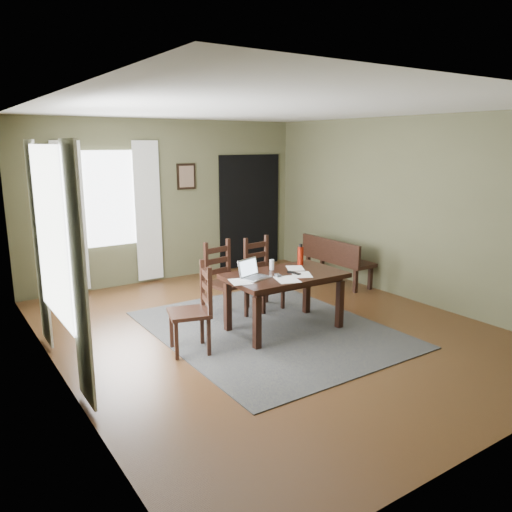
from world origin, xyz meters
TOP-DOWN VIEW (x-y plane):
  - ground at (0.00, 0.00)m, footprint 5.00×6.00m
  - room_shell at (0.00, 0.00)m, footprint 5.02×6.02m
  - rug at (0.00, 0.00)m, footprint 2.60×3.20m
  - dining_table at (0.16, -0.10)m, footprint 1.46×0.89m
  - chair_end at (-1.09, -0.08)m, footprint 0.54×0.54m
  - chair_back_left at (-0.22, 0.74)m, footprint 0.51×0.51m
  - chair_back_right at (0.42, 0.76)m, footprint 0.48×0.48m
  - bench at (2.15, 1.13)m, footprint 0.44×1.36m
  - laptop at (-0.28, -0.04)m, footprint 0.39×0.34m
  - computer_mouse at (0.00, -0.17)m, footprint 0.06×0.10m
  - tv_remote at (0.25, -0.17)m, footprint 0.08×0.19m
  - drinking_glass at (0.14, 0.14)m, footprint 0.06×0.06m
  - water_bottle at (0.62, 0.16)m, footprint 0.09×0.09m
  - paper_a at (-0.50, -0.11)m, footprint 0.29×0.34m
  - paper_b at (0.30, -0.26)m, footprint 0.35×0.37m
  - paper_d at (0.43, 0.04)m, footprint 0.31×0.34m
  - paper_e at (0.01, -0.34)m, footprint 0.34×0.39m
  - window_left at (-2.47, 0.20)m, footprint 0.01×1.30m
  - window_back at (-1.00, 2.97)m, footprint 1.00×0.01m
  - curtain_left_near at (-2.44, -0.62)m, footprint 0.03×0.48m
  - curtain_left_far at (-2.44, 1.02)m, footprint 0.03×0.48m
  - curtain_back_left at (-1.62, 2.94)m, footprint 0.44×0.03m
  - curtain_back_right at (-0.38, 2.94)m, footprint 0.44×0.03m
  - framed_picture at (0.35, 2.97)m, footprint 0.34×0.03m
  - doorway_back at (1.65, 2.97)m, footprint 1.30×0.03m

SIDE VIEW (x-z plane):
  - ground at x=0.00m, z-range -0.01..0.00m
  - rug at x=0.00m, z-range 0.00..0.01m
  - bench at x=2.15m, z-range 0.07..0.84m
  - chair_back_right at x=0.42m, z-range -0.01..1.00m
  - chair_end at x=-1.09m, z-range -0.01..1.00m
  - chair_back_left at x=-0.22m, z-range -0.01..1.01m
  - dining_table at x=0.16m, z-range 0.28..1.00m
  - paper_d at x=0.43m, z-range 0.73..0.74m
  - paper_a at x=-0.50m, z-range 0.73..0.74m
  - paper_b at x=0.30m, z-range 0.73..0.74m
  - paper_e at x=0.01m, z-range 0.73..0.74m
  - tv_remote at x=0.25m, z-range 0.73..0.75m
  - computer_mouse at x=0.00m, z-range 0.73..0.76m
  - laptop at x=-0.28m, z-range 0.68..0.90m
  - drinking_glass at x=0.14m, z-range 0.73..0.87m
  - water_bottle at x=0.62m, z-range 0.72..1.00m
  - doorway_back at x=1.65m, z-range 0.00..2.10m
  - curtain_left_near at x=-2.44m, z-range 0.05..2.35m
  - curtain_left_far at x=-2.44m, z-range 0.05..2.35m
  - curtain_back_left at x=-1.62m, z-range 0.05..2.35m
  - curtain_back_right at x=-0.38m, z-range 0.05..2.35m
  - window_left at x=-2.47m, z-range 0.60..2.30m
  - window_back at x=-1.00m, z-range 0.70..2.20m
  - framed_picture at x=0.35m, z-range 1.53..1.97m
  - room_shell at x=0.00m, z-range 0.45..3.16m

